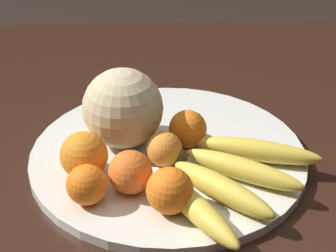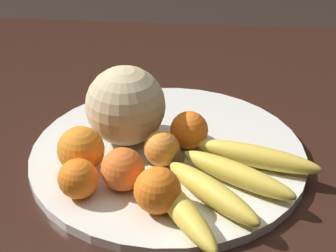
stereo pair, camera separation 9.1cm
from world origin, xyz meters
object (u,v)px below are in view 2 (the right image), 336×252
kitchen_table (157,208)px  orange_back_left (158,190)px  fruit_bowl (168,155)px  banana_bunch (223,182)px  orange_front_left (78,179)px  melon (125,106)px  orange_mid_center (162,149)px  orange_back_right (189,130)px  produce_tag (158,183)px  orange_top_small (81,150)px  orange_front_right (123,169)px

kitchen_table → orange_back_left: orange_back_left is taller
fruit_bowl → banana_bunch: 0.14m
kitchen_table → orange_front_left: size_ratio=21.54×
kitchen_table → fruit_bowl: fruit_bowl is taller
melon → orange_mid_center: (-0.07, -0.07, -0.04)m
fruit_bowl → orange_mid_center: size_ratio=7.96×
orange_back_right → produce_tag: 0.12m
melon → orange_top_small: bearing=148.0°
orange_back_right → orange_front_left: bearing=133.2°
fruit_bowl → banana_bunch: size_ratio=1.65×
kitchen_table → banana_bunch: size_ratio=4.66×
melon → orange_front_left: size_ratio=2.23×
banana_bunch → orange_back_right: orange_back_right is taller
melon → kitchen_table: bearing=-134.0°
melon → orange_front_left: (-0.16, 0.05, -0.04)m
orange_front_right → orange_back_left: 0.07m
orange_back_right → orange_front_right: bearing=142.6°
orange_mid_center → orange_back_left: size_ratio=0.85×
orange_back_left → orange_top_small: 0.16m
orange_front_left → produce_tag: 0.12m
banana_bunch → melon: bearing=179.2°
orange_mid_center → orange_back_left: (-0.11, -0.00, 0.01)m
orange_back_right → orange_top_small: bearing=116.1°
orange_front_left → orange_back_left: 0.12m
orange_back_left → orange_top_small: (0.09, 0.13, 0.00)m
orange_front_right → melon: bearing=6.4°
melon → orange_back_right: melon is taller
fruit_bowl → banana_bunch: bearing=-138.2°
orange_mid_center → fruit_bowl: bearing=-11.4°
kitchen_table → orange_back_right: orange_back_right is taller
orange_mid_center → orange_back_left: 0.11m
produce_tag → orange_top_small: bearing=69.4°
orange_back_right → orange_mid_center: bearing=143.1°
orange_front_right → produce_tag: 0.06m
orange_front_right → orange_top_small: 0.08m
fruit_bowl → orange_back_right: orange_back_right is taller
fruit_bowl → orange_front_left: orange_front_left is taller
banana_bunch → produce_tag: bearing=-149.0°
orange_front_left → produce_tag: size_ratio=0.60×
orange_front_right → orange_back_left: orange_back_left is taller
orange_front_right → produce_tag: size_ratio=0.66×
orange_back_right → banana_bunch: bearing=-154.8°
orange_front_left → orange_back_left: (-0.02, -0.12, 0.00)m
orange_back_left → banana_bunch: bearing=-62.8°
orange_front_left → orange_back_right: 0.21m
orange_mid_center → orange_top_small: bearing=102.0°
fruit_bowl → orange_back_right: size_ratio=7.19×
orange_front_left → orange_top_small: orange_top_small is taller
orange_top_small → orange_back_left: bearing=-124.1°
fruit_bowl → orange_top_small: (-0.06, 0.13, 0.04)m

